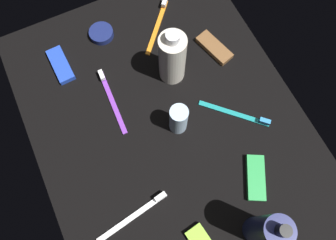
% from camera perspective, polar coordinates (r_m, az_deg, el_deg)
% --- Properties ---
extents(ground_plane, '(0.84, 0.64, 0.01)m').
position_cam_1_polar(ground_plane, '(0.79, 0.00, -0.85)').
color(ground_plane, black).
extents(lotion_bottle, '(0.06, 0.06, 0.19)m').
position_cam_1_polar(lotion_bottle, '(0.68, 17.28, -18.40)').
color(lotion_bottle, '#1A1E51').
rests_on(lotion_bottle, ground_plane).
extents(bodywash_bottle, '(0.06, 0.06, 0.17)m').
position_cam_1_polar(bodywash_bottle, '(0.77, 0.77, 11.07)').
color(bodywash_bottle, silver).
rests_on(bodywash_bottle, ground_plane).
extents(deodorant_stick, '(0.04, 0.04, 0.10)m').
position_cam_1_polar(deodorant_stick, '(0.73, 1.89, 0.13)').
color(deodorant_stick, silver).
rests_on(deodorant_stick, ground_plane).
extents(toothbrush_teal, '(0.13, 0.14, 0.02)m').
position_cam_1_polar(toothbrush_teal, '(0.80, 12.53, 0.98)').
color(toothbrush_teal, teal).
rests_on(toothbrush_teal, ground_plane).
extents(toothbrush_white, '(0.04, 0.18, 0.02)m').
position_cam_1_polar(toothbrush_white, '(0.74, -5.65, -16.40)').
color(toothbrush_white, white).
rests_on(toothbrush_white, ground_plane).
extents(toothbrush_purple, '(0.18, 0.02, 0.02)m').
position_cam_1_polar(toothbrush_purple, '(0.81, -10.21, 3.97)').
color(toothbrush_purple, purple).
rests_on(toothbrush_purple, ground_plane).
extents(toothbrush_orange, '(0.14, 0.13, 0.02)m').
position_cam_1_polar(toothbrush_orange, '(0.91, -1.78, 17.02)').
color(toothbrush_orange, orange).
rests_on(toothbrush_orange, ground_plane).
extents(snack_bar_green, '(0.11, 0.08, 0.01)m').
position_cam_1_polar(snack_bar_green, '(0.77, 15.44, -9.95)').
color(snack_bar_green, green).
rests_on(snack_bar_green, ground_plane).
extents(snack_bar_blue, '(0.11, 0.04, 0.01)m').
position_cam_1_polar(snack_bar_blue, '(0.88, -18.69, 9.33)').
color(snack_bar_blue, blue).
rests_on(snack_bar_blue, ground_plane).
extents(snack_bar_brown, '(0.11, 0.07, 0.01)m').
position_cam_1_polar(snack_bar_brown, '(0.87, 8.28, 12.71)').
color(snack_bar_brown, brown).
rests_on(snack_bar_brown, ground_plane).
extents(cream_tin_left, '(0.06, 0.06, 0.02)m').
position_cam_1_polar(cream_tin_left, '(0.90, -11.86, 14.96)').
color(cream_tin_left, navy).
rests_on(cream_tin_left, ground_plane).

